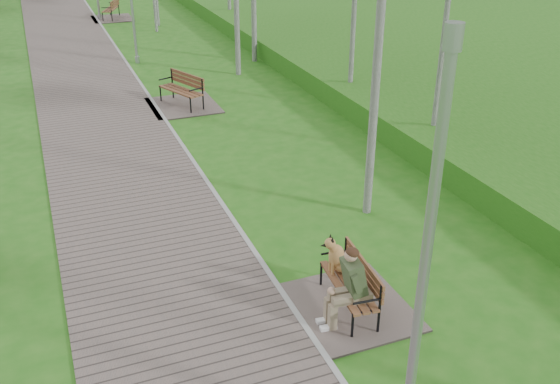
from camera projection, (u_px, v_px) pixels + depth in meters
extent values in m
plane|color=#246716|center=(312.00, 339.00, 9.67)|extent=(120.00, 120.00, 0.00)
cube|color=#675A53|center=(71.00, 44.00, 26.95)|extent=(3.50, 67.00, 0.04)
cube|color=#999993|center=(112.00, 41.00, 27.52)|extent=(0.10, 67.00, 0.05)
cube|color=#438225|center=(368.00, 27.00, 30.25)|extent=(14.00, 70.00, 1.60)
cube|color=#675A53|center=(350.00, 307.00, 10.36)|extent=(1.86, 2.07, 0.04)
cube|color=brown|center=(348.00, 285.00, 10.14)|extent=(0.62, 1.59, 0.04)
cube|color=brown|center=(363.00, 269.00, 10.08)|extent=(0.19, 1.55, 0.34)
cube|color=#675A53|center=(183.00, 105.00, 19.63)|extent=(2.05, 2.28, 0.04)
cube|color=brown|center=(181.00, 91.00, 19.39)|extent=(1.12, 1.78, 0.05)
cube|color=brown|center=(187.00, 79.00, 19.42)|extent=(0.69, 1.60, 0.38)
cube|color=#675A53|center=(112.00, 19.00, 31.97)|extent=(1.98, 2.20, 0.04)
cube|color=brown|center=(110.00, 9.00, 31.74)|extent=(1.07, 1.71, 0.04)
cube|color=brown|center=(115.00, 3.00, 31.61)|extent=(0.65, 1.55, 0.36)
cylinder|color=#A0A3A8|center=(423.00, 278.00, 6.71)|extent=(0.12, 0.12, 5.07)
cylinder|color=#A0A3A8|center=(453.00, 37.00, 5.55)|extent=(0.18, 0.18, 0.25)
cylinder|color=#A0A3A8|center=(137.00, 60.00, 24.21)|extent=(0.17, 0.17, 0.26)
cylinder|color=#A0A3A8|center=(132.00, 6.00, 23.30)|extent=(0.10, 0.10, 4.33)
cylinder|color=#A0A3A8|center=(100.00, 17.00, 31.73)|extent=(0.19, 0.19, 0.28)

